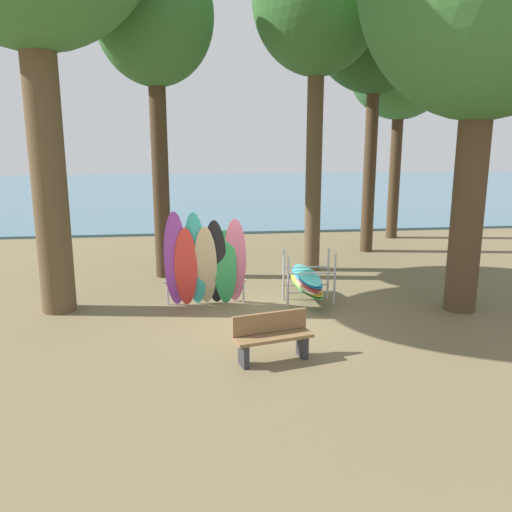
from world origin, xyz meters
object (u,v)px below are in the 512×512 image
Objects in this scene: tree_deep_back at (318,1)px; board_storage_rack at (307,280)px; tree_far_right_back at (402,54)px; tree_far_left_back at (154,21)px; park_bench at (272,336)px; leaning_board_pile at (205,264)px; tree_mid_behind at (377,11)px.

board_storage_rack is at bearing -105.04° from tree_deep_back.
tree_far_left_back is at bearing -150.49° from tree_far_right_back.
board_storage_rack is at bearing 67.33° from park_bench.
tree_deep_back reaches higher than tree_far_left_back.
tree_far_right_back is at bearing 46.25° from leaning_board_pile.
tree_far_left_back is 9.94m from tree_far_right_back.
board_storage_rack is 3.45m from park_bench.
leaning_board_pile is 1.59× the size of park_bench.
board_storage_rack is at bearing -40.23° from tree_far_left_back.
tree_far_left_back is 4.09× the size of board_storage_rack.
tree_deep_back is at bearing -132.61° from tree_far_right_back.
tree_mid_behind reaches higher than tree_far_left_back.
board_storage_rack reaches higher than park_bench.
tree_far_right_back reaches higher than park_bench.
tree_far_right_back reaches higher than board_storage_rack.
park_bench is (-4.66, -8.69, -7.32)m from tree_mid_behind.
leaning_board_pile is (-3.25, -3.21, -6.41)m from tree_deep_back.
tree_far_left_back is 4.40m from tree_deep_back.
board_storage_rack is (2.40, 0.05, -0.49)m from leaning_board_pile.
tree_far_left_back is 0.94× the size of tree_far_right_back.
tree_far_left_back is at bearing -177.22° from tree_deep_back.
tree_deep_back is 4.51× the size of board_storage_rack.
park_bench is at bearing -120.46° from tree_far_right_back.
tree_far_right_back is 12.38m from leaning_board_pile.
tree_mid_behind is at bearing 58.81° from board_storage_rack.
park_bench is (2.16, -6.14, -6.35)m from tree_far_left_back.
park_bench is at bearing -71.16° from leaning_board_pile.
leaning_board_pile is at bearing -70.04° from tree_far_left_back.
tree_mid_behind is at bearing 43.30° from tree_deep_back.
tree_deep_back is 9.70m from park_bench.
park_bench is (1.07, -3.14, -0.59)m from leaning_board_pile.
tree_far_left_back is at bearing 139.77° from board_storage_rack.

